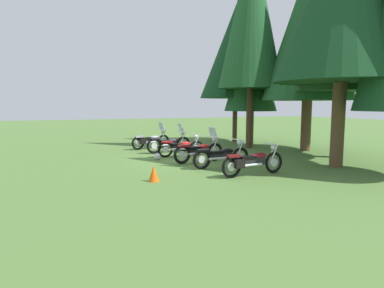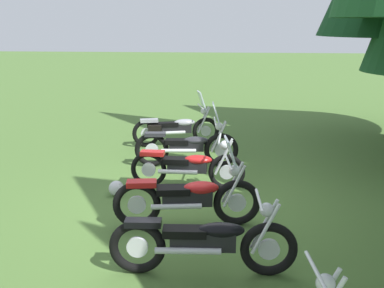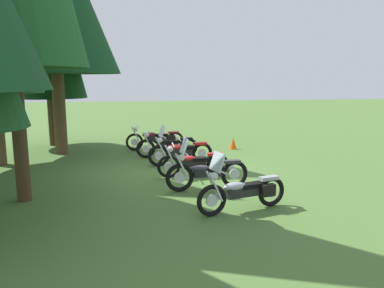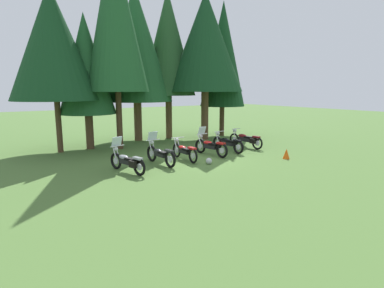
{
  "view_description": "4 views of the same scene",
  "coord_description": "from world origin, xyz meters",
  "px_view_note": "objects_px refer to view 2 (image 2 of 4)",
  "views": [
    {
      "loc": [
        12.73,
        -5.05,
        2.27
      ],
      "look_at": [
        0.67,
        -0.22,
        0.72
      ],
      "focal_mm": 30.97,
      "sensor_mm": 36.0,
      "label": 1
    },
    {
      "loc": [
        7.13,
        0.63,
        3.0
      ],
      "look_at": [
        -0.38,
        -0.02,
        0.97
      ],
      "focal_mm": 42.29,
      "sensor_mm": 36.0,
      "label": 2
    },
    {
      "loc": [
        -11.13,
        1.63,
        2.81
      ],
      "look_at": [
        -0.6,
        -0.13,
        0.96
      ],
      "focal_mm": 34.33,
      "sensor_mm": 36.0,
      "label": 3
    },
    {
      "loc": [
        -8.14,
        -11.94,
        3.22
      ],
      "look_at": [
        -0.54,
        -0.4,
        0.77
      ],
      "focal_mm": 28.95,
      "sensor_mm": 36.0,
      "label": 4
    }
  ],
  "objects_px": {
    "motorcycle_0": "(175,128)",
    "motorcycle_1": "(188,146)",
    "motorcycle_2": "(188,166)",
    "dropped_helmet": "(116,188)",
    "motorcycle_4": "(204,242)",
    "motorcycle_3": "(189,197)"
  },
  "relations": [
    {
      "from": "dropped_helmet",
      "to": "motorcycle_4",
      "type": "bearing_deg",
      "value": 34.88
    },
    {
      "from": "motorcycle_0",
      "to": "motorcycle_4",
      "type": "height_order",
      "value": "motorcycle_0"
    },
    {
      "from": "motorcycle_1",
      "to": "motorcycle_4",
      "type": "distance_m",
      "value": 4.31
    },
    {
      "from": "motorcycle_4",
      "to": "dropped_helmet",
      "type": "relative_size",
      "value": 8.34
    },
    {
      "from": "motorcycle_1",
      "to": "motorcycle_0",
      "type": "bearing_deg",
      "value": 101.15
    },
    {
      "from": "motorcycle_4",
      "to": "dropped_helmet",
      "type": "distance_m",
      "value": 3.02
    },
    {
      "from": "motorcycle_0",
      "to": "dropped_helmet",
      "type": "height_order",
      "value": "motorcycle_0"
    },
    {
      "from": "motorcycle_0",
      "to": "motorcycle_4",
      "type": "distance_m",
      "value": 6.04
    },
    {
      "from": "dropped_helmet",
      "to": "motorcycle_0",
      "type": "bearing_deg",
      "value": 169.7
    },
    {
      "from": "motorcycle_3",
      "to": "motorcycle_4",
      "type": "xyz_separation_m",
      "value": [
        1.34,
        0.31,
        -0.04
      ]
    },
    {
      "from": "motorcycle_3",
      "to": "dropped_helmet",
      "type": "distance_m",
      "value": 1.84
    },
    {
      "from": "motorcycle_0",
      "to": "motorcycle_1",
      "type": "height_order",
      "value": "motorcycle_1"
    },
    {
      "from": "motorcycle_3",
      "to": "motorcycle_4",
      "type": "relative_size",
      "value": 0.97
    },
    {
      "from": "dropped_helmet",
      "to": "motorcycle_2",
      "type": "bearing_deg",
      "value": 111.32
    },
    {
      "from": "motorcycle_0",
      "to": "motorcycle_3",
      "type": "height_order",
      "value": "motorcycle_3"
    },
    {
      "from": "motorcycle_3",
      "to": "motorcycle_4",
      "type": "height_order",
      "value": "motorcycle_3"
    },
    {
      "from": "motorcycle_0",
      "to": "motorcycle_3",
      "type": "xyz_separation_m",
      "value": [
        4.61,
        0.78,
        0.02
      ]
    },
    {
      "from": "motorcycle_1",
      "to": "motorcycle_4",
      "type": "xyz_separation_m",
      "value": [
        4.27,
        0.61,
        -0.03
      ]
    },
    {
      "from": "motorcycle_2",
      "to": "dropped_helmet",
      "type": "bearing_deg",
      "value": -157.57
    },
    {
      "from": "motorcycle_1",
      "to": "motorcycle_3",
      "type": "height_order",
      "value": "motorcycle_1"
    },
    {
      "from": "motorcycle_0",
      "to": "dropped_helmet",
      "type": "xyz_separation_m",
      "value": [
        3.48,
        -0.63,
        -0.31
      ]
    },
    {
      "from": "motorcycle_0",
      "to": "motorcycle_3",
      "type": "bearing_deg",
      "value": -95.16
    }
  ]
}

